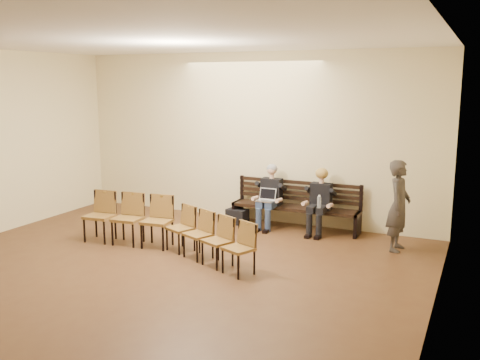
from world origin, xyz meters
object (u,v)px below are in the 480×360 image
Objects in this scene: chair_row_back at (128,219)px; water_bottle at (319,208)px; bench at (295,217)px; seated_woman at (319,204)px; chair_row_front at (208,238)px; seated_man at (270,198)px; laptop at (265,201)px; bag at (237,216)px; passerby at (399,199)px.

water_bottle is at bearing 24.99° from chair_row_back.
seated_woman is at bearing -12.65° from bench.
chair_row_front is at bearing -116.11° from seated_woman.
chair_row_front is at bearing -93.28° from seated_man.
seated_man is 3.55× the size of laptop.
laptop is at bearing -92.60° from seated_man.
seated_man is (-0.50, -0.12, 0.38)m from bench.
seated_woman is (0.53, -0.12, 0.35)m from bench.
bench is 7.60× the size of laptop.
seated_woman is 0.59× the size of chair_row_front.
seated_woman is 1.78m from bag.
seated_man is 0.73× the size of chair_row_back.
bag is at bearing 85.77° from passerby.
seated_woman reaches higher than water_bottle.
laptop is 2.17m from chair_row_front.
laptop is at bearing -167.74° from seated_woman.
chair_row_back is (-4.48, -1.67, -0.45)m from passerby.
seated_woman is at bearing 13.37° from laptop.
water_bottle is (0.62, -0.42, 0.35)m from bench.
laptop is (-0.01, -0.23, -0.03)m from seated_man.
water_bottle is (0.08, -0.30, 0.00)m from seated_woman.
bench is at bearing 167.35° from seated_woman.
chair_row_front reaches higher than bench.
seated_woman reaches higher than bench.
passerby reaches higher than bench.
chair_row_back reaches higher than chair_row_front.
seated_man is 4.87× the size of water_bottle.
bag is at bearing 166.18° from laptop.
passerby is 4.80m from chair_row_back.
chair_row_back is (-1.91, -2.13, -0.15)m from seated_man.
chair_row_front is 1.17× the size of chair_row_back.
chair_row_back is at bearing -133.87° from laptop.
laptop reaches higher than bench.
chair_row_front reaches higher than water_bottle.
passerby is at bearing 14.22° from chair_row_back.
laptop is 1.37× the size of water_bottle.
passerby is (2.58, -0.23, 0.34)m from laptop.
chair_row_back is at bearing -148.84° from water_bottle.
water_bottle is at bearing -34.31° from bench.
passerby is (3.27, -0.42, 0.76)m from bag.
seated_woman is 1.06m from laptop.
seated_man is 2.91× the size of bag.
chair_row_front is at bearing 128.38° from passerby.
seated_man is at bearing 82.91° from passerby.
bench is 0.82m from water_bottle.
chair_row_front is (0.56, -2.34, 0.24)m from bag.
bag is 3.39m from passerby.
laptop reaches higher than bag.
seated_man is at bearing -166.38° from bench.
bench is at bearing 77.45° from passerby.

